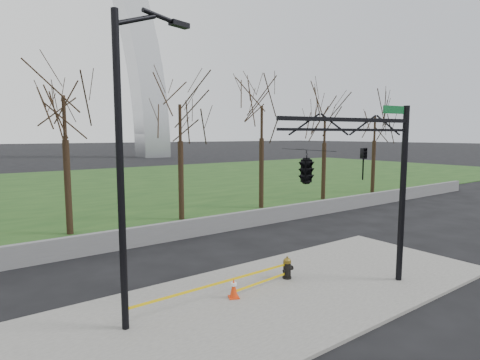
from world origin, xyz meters
TOP-DOWN VIEW (x-y plane):
  - ground at (0.00, 0.00)m, footprint 500.00×500.00m
  - sidewalk at (0.00, 0.00)m, footprint 18.00×6.00m
  - grass_strip at (0.00, 30.00)m, footprint 120.00×40.00m
  - guardrail at (0.00, 8.00)m, footprint 60.00×0.30m
  - tree_row at (0.73, 12.00)m, footprint 47.46×4.00m
  - fire_hydrant at (2.16, 0.85)m, footprint 0.48×0.32m
  - traffic_cone at (-0.29, 0.62)m, footprint 0.42×0.42m
  - street_light at (-3.41, 0.76)m, footprint 2.35×0.74m
  - traffic_signal_mast at (1.96, -1.01)m, footprint 5.05×2.54m
  - caution_tape at (-0.24, 0.77)m, footprint 5.78×0.24m

SIDE VIEW (x-z plane):
  - ground at x=0.00m, z-range 0.00..0.00m
  - grass_strip at x=0.00m, z-range 0.00..0.06m
  - sidewalk at x=0.00m, z-range 0.00..0.10m
  - traffic_cone at x=-0.29m, z-range 0.10..0.71m
  - guardrail at x=0.00m, z-range 0.00..0.90m
  - fire_hydrant at x=2.16m, z-range 0.07..0.85m
  - caution_tape at x=-0.24m, z-range 0.31..0.72m
  - tree_row at x=0.73m, z-range 0.00..7.83m
  - traffic_signal_mast at x=1.96m, z-range 1.15..7.15m
  - street_light at x=-3.41m, z-range 0.59..8.80m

